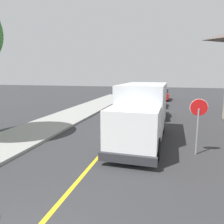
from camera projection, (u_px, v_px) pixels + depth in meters
centre_line_yellow at (118, 134)px, 13.46m from camera, size 0.16×56.00×0.01m
box_truck at (142, 110)px, 11.88m from camera, size 2.56×7.23×3.20m
parked_car_near at (155, 108)px, 18.83m from camera, size 1.94×4.45×1.67m
parked_car_mid at (156, 100)px, 24.98m from camera, size 1.97×4.47×1.67m
parked_car_far at (163, 95)px, 31.04m from camera, size 1.85×4.42×1.67m
stop_sign at (198, 116)px, 9.81m from camera, size 0.80×0.10×2.65m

